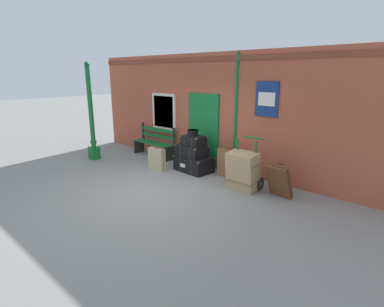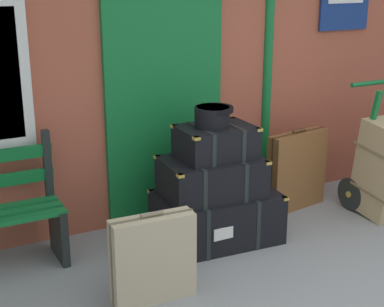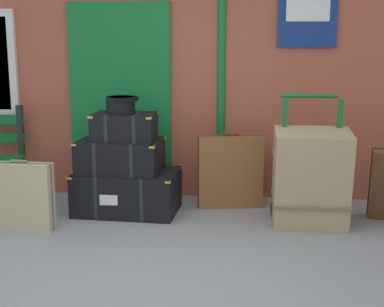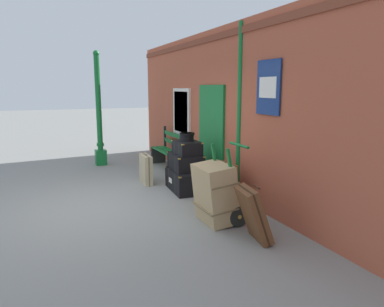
{
  "view_description": "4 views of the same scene",
  "coord_description": "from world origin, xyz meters",
  "px_view_note": "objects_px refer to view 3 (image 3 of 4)",
  "views": [
    {
      "loc": [
        5.01,
        -4.2,
        2.65
      ],
      "look_at": [
        -0.41,
        1.78,
        0.5
      ],
      "focal_mm": 28.36,
      "sensor_mm": 36.0,
      "label": 1
    },
    {
      "loc": [
        -2.62,
        -2.08,
        2.2
      ],
      "look_at": [
        -0.59,
        1.83,
        0.79
      ],
      "focal_mm": 53.96,
      "sensor_mm": 36.0,
      "label": 2
    },
    {
      "loc": [
        0.76,
        -3.53,
        1.72
      ],
      "look_at": [
        0.29,
        1.69,
        0.64
      ],
      "focal_mm": 52.18,
      "sensor_mm": 36.0,
      "label": 3
    },
    {
      "loc": [
        6.13,
        -0.88,
        2.05
      ],
      "look_at": [
        -0.35,
        1.91,
        0.75
      ],
      "focal_mm": 33.65,
      "sensor_mm": 36.0,
      "label": 4
    }
  ],
  "objects_px": {
    "steamer_trunk_top": "(125,127)",
    "porters_trolley": "(308,193)",
    "round_hatbox": "(121,104)",
    "steamer_trunk_middle": "(120,156)",
    "suitcase_oxblood": "(230,172)",
    "steamer_trunk_base": "(127,192)",
    "large_brown_trunk": "(311,178)",
    "suitcase_slate": "(21,197)"
  },
  "relations": [
    {
      "from": "steamer_trunk_base",
      "to": "steamer_trunk_middle",
      "type": "height_order",
      "value": "steamer_trunk_middle"
    },
    {
      "from": "steamer_trunk_base",
      "to": "porters_trolley",
      "type": "distance_m",
      "value": 1.78
    },
    {
      "from": "suitcase_oxblood",
      "to": "round_hatbox",
      "type": "bearing_deg",
      "value": -166.96
    },
    {
      "from": "steamer_trunk_top",
      "to": "steamer_trunk_base",
      "type": "bearing_deg",
      "value": -31.37
    },
    {
      "from": "round_hatbox",
      "to": "large_brown_trunk",
      "type": "bearing_deg",
      "value": -8.91
    },
    {
      "from": "porters_trolley",
      "to": "suitcase_oxblood",
      "type": "distance_m",
      "value": 0.84
    },
    {
      "from": "round_hatbox",
      "to": "steamer_trunk_top",
      "type": "bearing_deg",
      "value": -6.86
    },
    {
      "from": "steamer_trunk_middle",
      "to": "suitcase_oxblood",
      "type": "height_order",
      "value": "suitcase_oxblood"
    },
    {
      "from": "round_hatbox",
      "to": "suitcase_slate",
      "type": "distance_m",
      "value": 1.29
    },
    {
      "from": "steamer_trunk_top",
      "to": "suitcase_oxblood",
      "type": "xyz_separation_m",
      "value": [
        1.04,
        0.25,
        -0.49
      ]
    },
    {
      "from": "suitcase_oxblood",
      "to": "large_brown_trunk",
      "type": "bearing_deg",
      "value": -35.4
    },
    {
      "from": "suitcase_slate",
      "to": "round_hatbox",
      "type": "bearing_deg",
      "value": 37.51
    },
    {
      "from": "steamer_trunk_middle",
      "to": "porters_trolley",
      "type": "height_order",
      "value": "porters_trolley"
    },
    {
      "from": "suitcase_oxblood",
      "to": "steamer_trunk_base",
      "type": "bearing_deg",
      "value": -165.82
    },
    {
      "from": "steamer_trunk_top",
      "to": "large_brown_trunk",
      "type": "height_order",
      "value": "steamer_trunk_top"
    },
    {
      "from": "round_hatbox",
      "to": "suitcase_slate",
      "type": "bearing_deg",
      "value": -142.49
    },
    {
      "from": "porters_trolley",
      "to": "suitcase_oxblood",
      "type": "bearing_deg",
      "value": 154.39
    },
    {
      "from": "porters_trolley",
      "to": "large_brown_trunk",
      "type": "bearing_deg",
      "value": -90.0
    },
    {
      "from": "round_hatbox",
      "to": "suitcase_oxblood",
      "type": "bearing_deg",
      "value": 13.04
    },
    {
      "from": "round_hatbox",
      "to": "steamer_trunk_middle",
      "type": "bearing_deg",
      "value": -126.47
    },
    {
      "from": "steamer_trunk_middle",
      "to": "suitcase_slate",
      "type": "xyz_separation_m",
      "value": [
        -0.79,
        -0.6,
        -0.27
      ]
    },
    {
      "from": "large_brown_trunk",
      "to": "suitcase_slate",
      "type": "xyz_separation_m",
      "value": [
        -2.63,
        -0.34,
        -0.15
      ]
    },
    {
      "from": "large_brown_trunk",
      "to": "suitcase_oxblood",
      "type": "distance_m",
      "value": 0.93
    },
    {
      "from": "steamer_trunk_middle",
      "to": "steamer_trunk_top",
      "type": "bearing_deg",
      "value": 19.77
    },
    {
      "from": "steamer_trunk_top",
      "to": "porters_trolley",
      "type": "height_order",
      "value": "porters_trolley"
    },
    {
      "from": "round_hatbox",
      "to": "steamer_trunk_base",
      "type": "bearing_deg",
      "value": -14.86
    },
    {
      "from": "steamer_trunk_base",
      "to": "steamer_trunk_top",
      "type": "relative_size",
      "value": 1.71
    },
    {
      "from": "steamer_trunk_base",
      "to": "round_hatbox",
      "type": "bearing_deg",
      "value": 165.14
    },
    {
      "from": "porters_trolley",
      "to": "large_brown_trunk",
      "type": "xyz_separation_m",
      "value": [
        0.0,
        -0.17,
        0.19
      ]
    },
    {
      "from": "steamer_trunk_top",
      "to": "round_hatbox",
      "type": "height_order",
      "value": "round_hatbox"
    },
    {
      "from": "steamer_trunk_base",
      "to": "large_brown_trunk",
      "type": "relative_size",
      "value": 1.14
    },
    {
      "from": "steamer_trunk_middle",
      "to": "large_brown_trunk",
      "type": "distance_m",
      "value": 1.86
    },
    {
      "from": "large_brown_trunk",
      "to": "steamer_trunk_base",
      "type": "bearing_deg",
      "value": 171.24
    },
    {
      "from": "steamer_trunk_middle",
      "to": "suitcase_slate",
      "type": "relative_size",
      "value": 1.28
    },
    {
      "from": "steamer_trunk_middle",
      "to": "porters_trolley",
      "type": "relative_size",
      "value": 0.7
    },
    {
      "from": "round_hatbox",
      "to": "porters_trolley",
      "type": "distance_m",
      "value": 2.0
    },
    {
      "from": "steamer_trunk_top",
      "to": "suitcase_slate",
      "type": "xyz_separation_m",
      "value": [
        -0.84,
        -0.62,
        -0.56
      ]
    },
    {
      "from": "steamer_trunk_base",
      "to": "steamer_trunk_top",
      "type": "bearing_deg",
      "value": 148.63
    },
    {
      "from": "steamer_trunk_middle",
      "to": "suitcase_slate",
      "type": "bearing_deg",
      "value": -142.88
    },
    {
      "from": "round_hatbox",
      "to": "large_brown_trunk",
      "type": "distance_m",
      "value": 1.95
    },
    {
      "from": "round_hatbox",
      "to": "suitcase_oxblood",
      "type": "height_order",
      "value": "round_hatbox"
    },
    {
      "from": "large_brown_trunk",
      "to": "suitcase_slate",
      "type": "height_order",
      "value": "large_brown_trunk"
    }
  ]
}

